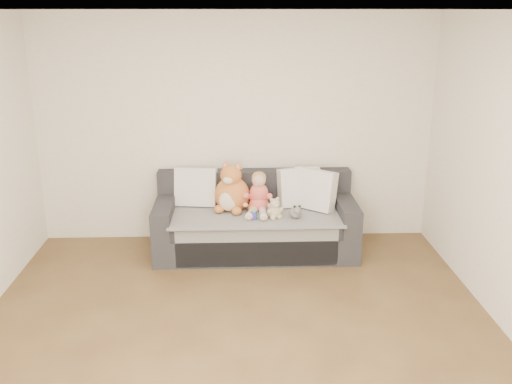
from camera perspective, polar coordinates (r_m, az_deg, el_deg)
room_shell at (r=4.50m, az=-1.97°, el=0.98°), size 5.00×5.00×5.00m
sofa at (r=6.38m, az=-0.06°, el=-3.24°), size 2.20×0.94×0.85m
cushion_left at (r=6.47m, az=-6.04°, el=0.51°), size 0.49×0.27×0.44m
cushion_right_back at (r=6.45m, az=4.32°, el=0.52°), size 0.51×0.33×0.45m
cushion_right_front at (r=6.35m, az=5.85°, el=0.26°), size 0.52×0.47×0.46m
toddler at (r=6.22m, az=0.26°, el=-0.34°), size 0.32×0.46×0.45m
plush_cat at (r=6.27m, az=-2.43°, el=0.03°), size 0.45×0.41×0.59m
teddy_bear at (r=6.06m, az=1.88°, el=-1.79°), size 0.18×0.15×0.24m
plush_cow at (r=6.09m, az=4.00°, el=-2.01°), size 0.13×0.20×0.17m
sippy_cup at (r=6.04m, az=-0.22°, el=-2.20°), size 0.10×0.08×0.12m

